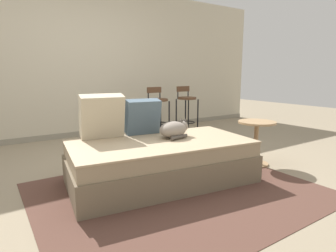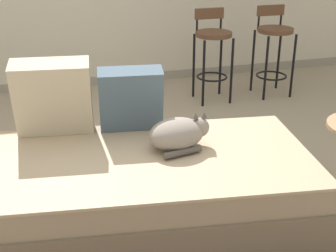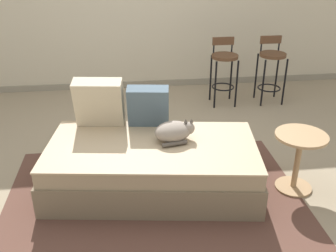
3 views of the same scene
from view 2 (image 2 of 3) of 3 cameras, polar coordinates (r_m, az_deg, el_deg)
ground_plane at (r=3.07m, az=-4.27°, el=-7.57°), size 16.00×16.00×0.00m
wall_baseboard_trim at (r=5.05m, az=-9.53°, el=5.38°), size 8.00×0.02×0.09m
couch at (r=2.62m, az=-2.57°, el=-7.83°), size 1.92×1.18×0.43m
throw_pillow_corner at (r=2.78m, az=-13.85°, el=3.43°), size 0.47×0.30×0.46m
throw_pillow_middle at (r=2.78m, az=-4.46°, el=3.32°), size 0.40×0.25×0.39m
cat at (r=2.58m, az=1.32°, el=-0.92°), size 0.37×0.30×0.20m
bar_stool_near_window at (r=4.46m, az=5.46°, el=9.71°), size 0.34×0.34×0.86m
bar_stool_by_doorway at (r=4.72m, az=12.75°, el=9.88°), size 0.34×0.34×0.86m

